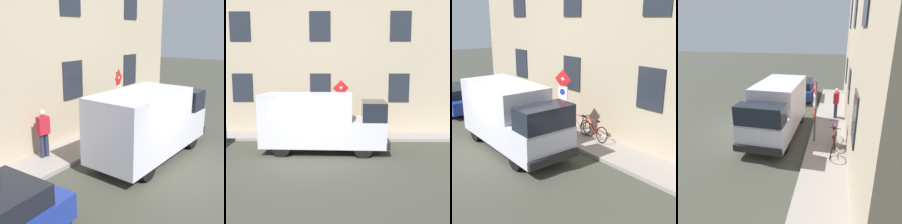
# 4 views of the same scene
# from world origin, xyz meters

# --- Properties ---
(ground_plane) EXTENTS (80.00, 80.00, 0.00)m
(ground_plane) POSITION_xyz_m (0.00, 0.00, 0.00)
(ground_plane) COLOR #3D3E34
(sidewalk_slab) EXTENTS (1.66, 17.24, 0.14)m
(sidewalk_slab) POSITION_xyz_m (3.98, 0.00, 0.07)
(sidewalk_slab) COLOR gray
(sidewalk_slab) RESTS_ON ground_plane
(building_facade) EXTENTS (0.75, 15.24, 7.99)m
(building_facade) POSITION_xyz_m (5.16, 0.00, 4.00)
(building_facade) COLOR tan
(building_facade) RESTS_ON ground_plane
(sign_post_stacked) EXTENTS (0.20, 0.55, 2.75)m
(sign_post_stacked) POSITION_xyz_m (3.35, -1.12, 1.87)
(sign_post_stacked) COLOR #474C47
(sign_post_stacked) RESTS_ON sidewalk_slab
(delivery_van) EXTENTS (2.16, 5.39, 2.50)m
(delivery_van) POSITION_xyz_m (1.45, -0.32, 1.33)
(delivery_van) COLOR silver
(delivery_van) RESTS_ON ground_plane
(bicycle_red) EXTENTS (0.46, 1.72, 0.89)m
(bicycle_red) POSITION_xyz_m (4.27, -1.96, 0.51)
(bicycle_red) COLOR black
(bicycle_red) RESTS_ON sidewalk_slab
(bicycle_purple) EXTENTS (0.46, 1.71, 0.89)m
(bicycle_purple) POSITION_xyz_m (4.26, -1.12, 0.51)
(bicycle_purple) COLOR black
(bicycle_purple) RESTS_ON sidewalk_slab
(pedestrian) EXTENTS (0.33, 0.44, 1.72)m
(pedestrian) POSITION_xyz_m (4.27, 2.10, 1.07)
(pedestrian) COLOR #262B47
(pedestrian) RESTS_ON sidewalk_slab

